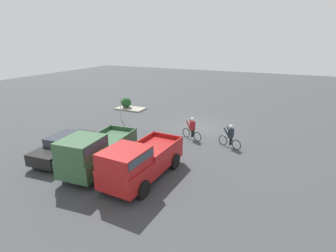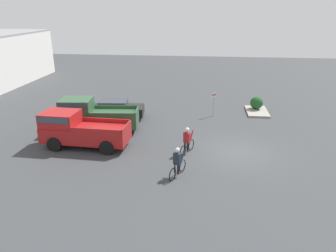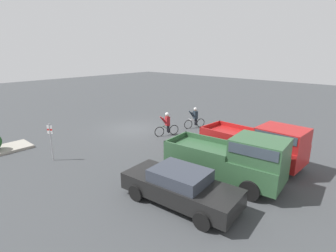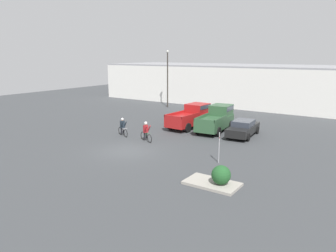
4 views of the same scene
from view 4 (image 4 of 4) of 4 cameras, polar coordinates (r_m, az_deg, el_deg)
The scene contains 11 objects.
ground_plane at distance 24.46m, azimuth -7.13°, elevation -4.29°, with size 80.00×80.00×0.00m, color #383A3D.
warehouse_building at distance 48.59m, azimuth 15.47°, elevation 6.93°, with size 46.52×12.59×5.48m.
pickup_truck_0 at distance 31.97m, azimuth 4.09°, elevation 1.82°, with size 2.39×5.36×2.17m.
pickup_truck_1 at distance 30.72m, azimuth 8.51°, elevation 1.35°, with size 2.53×5.41×2.28m.
sedan_0 at distance 29.10m, azimuth 12.95°, elevation -0.36°, with size 2.26×4.77×1.41m.
cyclist_0 at distance 26.76m, azimuth -3.86°, elevation -0.92°, with size 1.70×0.76×1.66m.
cyclist_1 at distance 28.78m, azimuth -7.90°, elevation -0.14°, with size 1.66×0.75×1.61m.
fire_lane_sign at distance 21.55m, azimuth 8.90°, elevation -3.18°, with size 0.17×0.27×2.05m.
lamppost at distance 43.89m, azimuth -0.08°, elevation 8.95°, with size 0.36×0.36×7.51m.
curb_island at distance 18.29m, azimuth 7.68°, elevation -9.89°, with size 2.94×1.70×0.15m, color gray.
shrub at distance 17.89m, azimuth 9.23°, elevation -8.41°, with size 1.05×1.05×1.05m.
Camera 4 is at (15.56, -17.54, 6.97)m, focal length 35.00 mm.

